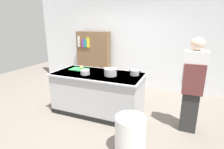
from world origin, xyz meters
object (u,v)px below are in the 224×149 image
object	(u,v)px
stock_pot	(111,72)
juice_cup	(106,70)
sauce_pan	(135,73)
bookshelf	(94,58)
person_chef	(193,84)
trash_bin	(130,135)
onion	(81,67)
mixing_bowl	(85,72)

from	to	relation	value
stock_pot	juice_cup	size ratio (longest dim) A/B	3.26
sauce_pan	juice_cup	bearing A→B (deg)	179.16
sauce_pan	bookshelf	size ratio (longest dim) A/B	0.15
person_chef	stock_pot	bearing A→B (deg)	92.26
stock_pot	trash_bin	distance (m)	1.38
onion	stock_pot	distance (m)	0.81
stock_pot	juice_cup	bearing A→B (deg)	132.53
mixing_bowl	onion	bearing A→B (deg)	132.86
sauce_pan	bookshelf	world-z (taller)	bookshelf
onion	person_chef	xyz separation A→B (m)	(2.35, -0.14, -0.05)
onion	bookshelf	distance (m)	1.79
mixing_bowl	juice_cup	bearing A→B (deg)	48.93
stock_pot	mixing_bowl	size ratio (longest dim) A/B	1.66
person_chef	bookshelf	world-z (taller)	person_chef
onion	stock_pot	size ratio (longest dim) A/B	0.26
sauce_pan	person_chef	distance (m)	1.12
stock_pot	sauce_pan	bearing A→B (deg)	26.39
mixing_bowl	juice_cup	size ratio (longest dim) A/B	1.96
mixing_bowl	person_chef	size ratio (longest dim) A/B	0.11
sauce_pan	person_chef	xyz separation A→B (m)	(1.10, -0.20, -0.04)
trash_bin	bookshelf	distance (m)	3.56
mixing_bowl	bookshelf	bearing A→B (deg)	113.42
juice_cup	bookshelf	xyz separation A→B (m)	(-1.17, 1.61, -0.10)
stock_pot	person_chef	world-z (taller)	person_chef
mixing_bowl	sauce_pan	bearing A→B (deg)	19.77
person_chef	sauce_pan	bearing A→B (deg)	81.14
mixing_bowl	person_chef	xyz separation A→B (m)	(2.08, 0.15, -0.03)
onion	mixing_bowl	bearing A→B (deg)	-47.14
stock_pot	trash_bin	size ratio (longest dim) A/B	0.54
trash_bin	stock_pot	bearing A→B (deg)	127.03
trash_bin	bookshelf	size ratio (longest dim) A/B	0.35
sauce_pan	juice_cup	world-z (taller)	sauce_pan
stock_pot	person_chef	size ratio (longest dim) A/B	0.19
stock_pot	mixing_bowl	distance (m)	0.54
sauce_pan	mixing_bowl	xyz separation A→B (m)	(-0.98, -0.35, -0.00)
person_chef	bookshelf	bearing A→B (deg)	59.50
stock_pot	bookshelf	xyz separation A→B (m)	(-1.38, 1.85, -0.12)
stock_pot	sauce_pan	world-z (taller)	stock_pot
sauce_pan	bookshelf	xyz separation A→B (m)	(-1.83, 1.62, -0.10)
stock_pot	mixing_bowl	world-z (taller)	stock_pot
juice_cup	trash_bin	distance (m)	1.66
sauce_pan	bookshelf	bearing A→B (deg)	138.44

